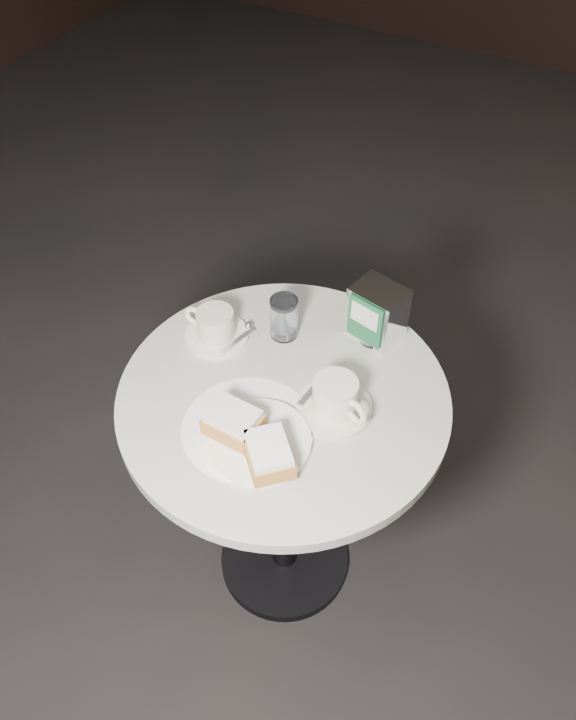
# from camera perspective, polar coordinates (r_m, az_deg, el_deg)

# --- Properties ---
(ground) EXTENTS (7.00, 7.00, 0.00)m
(ground) POSITION_cam_1_polar(r_m,az_deg,el_deg) (2.09, -0.28, -15.98)
(ground) COLOR black
(ground) RESTS_ON ground
(cafe_table) EXTENTS (0.70, 0.70, 0.74)m
(cafe_table) POSITION_cam_1_polar(r_m,az_deg,el_deg) (1.63, -0.35, -7.25)
(cafe_table) COLOR black
(cafe_table) RESTS_ON ground
(sugar_spill) EXTENTS (0.36, 0.36, 0.00)m
(sugar_spill) POSITION_cam_1_polar(r_m,az_deg,el_deg) (1.41, -3.25, -5.52)
(sugar_spill) COLOR white
(sugar_spill) RESTS_ON cafe_table
(beignet_plate) EXTENTS (0.26, 0.26, 0.07)m
(beignet_plate) POSITION_cam_1_polar(r_m,az_deg,el_deg) (1.36, -2.75, -6.45)
(beignet_plate) COLOR white
(beignet_plate) RESTS_ON cafe_table
(coffee_cup_left) EXTENTS (0.15, 0.15, 0.07)m
(coffee_cup_left) POSITION_cam_1_polar(r_m,az_deg,el_deg) (1.57, -5.93, 2.73)
(coffee_cup_left) COLOR white
(coffee_cup_left) RESTS_ON cafe_table
(coffee_cup_right) EXTENTS (0.20, 0.20, 0.08)m
(coffee_cup_right) POSITION_cam_1_polar(r_m,az_deg,el_deg) (1.42, 3.88, -3.17)
(coffee_cup_right) COLOR silver
(coffee_cup_right) RESTS_ON cafe_table
(water_glass_left) EXTENTS (0.08, 0.08, 0.10)m
(water_glass_left) POSITION_cam_1_polar(r_m,az_deg,el_deg) (1.55, -0.33, 3.43)
(water_glass_left) COLOR white
(water_glass_left) RESTS_ON cafe_table
(water_glass_right) EXTENTS (0.09, 0.09, 0.12)m
(water_glass_right) POSITION_cam_1_polar(r_m,az_deg,el_deg) (1.55, 7.28, 3.33)
(water_glass_right) COLOR silver
(water_glass_right) RESTS_ON cafe_table
(napkin_dispenser) EXTENTS (0.13, 0.11, 0.13)m
(napkin_dispenser) POSITION_cam_1_polar(r_m,az_deg,el_deg) (1.56, 7.25, 3.86)
(napkin_dispenser) COLOR silver
(napkin_dispenser) RESTS_ON cafe_table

